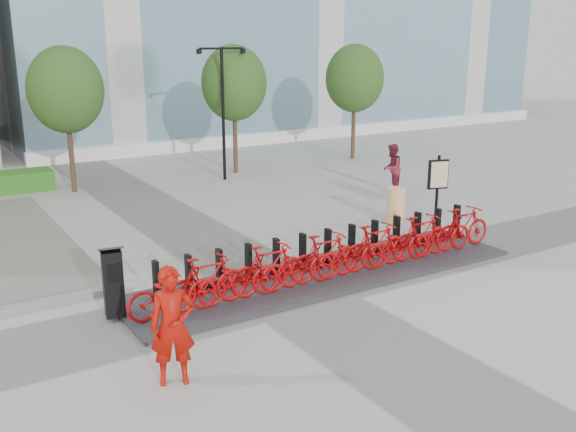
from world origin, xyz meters
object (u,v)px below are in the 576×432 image
kiosk (113,282)px  construction_barrel (396,205)px  map_sign (438,177)px  pedestrian (392,168)px  worker_red (172,326)px  bike_0 (173,292)px

kiosk → construction_barrel: kiosk is taller
kiosk → map_sign: size_ratio=0.74×
pedestrian → map_sign: size_ratio=0.89×
worker_red → pedestrian: bearing=54.5°
kiosk → construction_barrel: (9.25, 2.41, -0.26)m
worker_red → map_sign: bearing=43.9°
bike_0 → construction_barrel: (8.27, 2.98, -0.05)m
pedestrian → worker_red: bearing=-1.6°
worker_red → map_sign: map_sign is taller
kiosk → pedestrian: (11.68, 5.44, 0.09)m
kiosk → map_sign: map_sign is taller
kiosk → construction_barrel: bearing=24.2°
bike_0 → construction_barrel: bike_0 is taller
bike_0 → worker_red: (-0.90, -2.27, 0.40)m
kiosk → map_sign: bearing=20.5°
pedestrian → kiosk: bearing=-12.1°
construction_barrel → map_sign: map_sign is taller
pedestrian → map_sign: 3.63m
bike_0 → pedestrian: 12.28m
bike_0 → worker_red: size_ratio=0.96×
worker_red → kiosk: bearing=110.6°
worker_red → pedestrian: 14.25m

